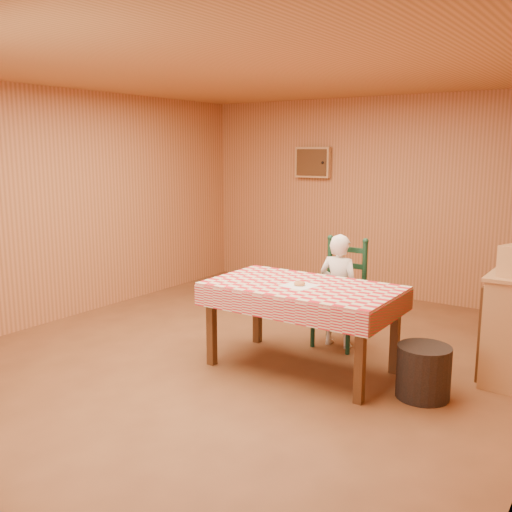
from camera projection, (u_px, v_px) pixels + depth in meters
The scene contains 8 objects.
ground at pixel (244, 359), 5.32m from camera, with size 6.00×6.00×0.00m, color brown.
cabin_walls at pixel (275, 160), 5.42m from camera, with size 5.10×6.05×2.65m.
dining_table at pixel (302, 294), 4.97m from camera, with size 1.66×0.96×0.77m.
ladder_chair at pixel (341, 295), 5.65m from camera, with size 0.44×0.40×1.08m.
seated_child at pixel (339, 291), 5.59m from camera, with size 0.41×0.27×1.12m, color white.
napkin at pixel (299, 286), 4.91m from camera, with size 0.26×0.26×0.00m, color white.
donut at pixel (300, 283), 4.91m from camera, with size 0.10×0.10×0.03m, color #D2894B.
storage_bin at pixel (423, 372), 4.47m from camera, with size 0.42×0.42×0.42m, color black.
Camera 1 is at (2.92, -4.12, 1.93)m, focal length 40.00 mm.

